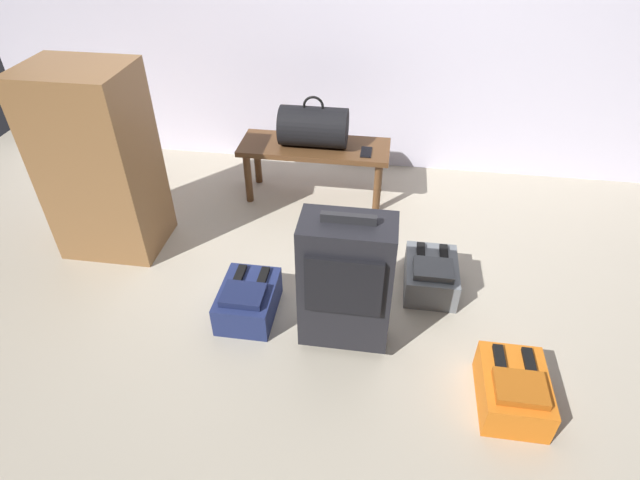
% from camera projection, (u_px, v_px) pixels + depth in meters
% --- Properties ---
extents(ground_plane, '(6.60, 6.60, 0.00)m').
position_uv_depth(ground_plane, '(372.00, 303.00, 2.76)').
color(ground_plane, '#B2A893').
extents(bench, '(1.00, 0.36, 0.40)m').
position_uv_depth(bench, '(315.00, 153.00, 3.42)').
color(bench, brown).
rests_on(bench, ground).
extents(duffel_bag_black, '(0.44, 0.26, 0.34)m').
position_uv_depth(duffel_bag_black, '(314.00, 127.00, 3.30)').
color(duffel_bag_black, black).
rests_on(duffel_bag_black, bench).
extents(cell_phone, '(0.07, 0.14, 0.01)m').
position_uv_depth(cell_phone, '(366.00, 152.00, 3.29)').
color(cell_phone, black).
rests_on(cell_phone, bench).
extents(suitcase_upright_charcoal, '(0.42, 0.26, 0.76)m').
position_uv_depth(suitcase_upright_charcoal, '(346.00, 282.00, 2.32)').
color(suitcase_upright_charcoal, black).
rests_on(suitcase_upright_charcoal, ground).
extents(backpack_navy, '(0.28, 0.38, 0.21)m').
position_uv_depth(backpack_navy, '(248.00, 300.00, 2.64)').
color(backpack_navy, navy).
rests_on(backpack_navy, ground).
extents(backpack_orange, '(0.28, 0.38, 0.21)m').
position_uv_depth(backpack_orange, '(513.00, 389.00, 2.20)').
color(backpack_orange, orange).
rests_on(backpack_orange, ground).
extents(backpack_grey, '(0.28, 0.38, 0.21)m').
position_uv_depth(backpack_grey, '(431.00, 275.00, 2.80)').
color(backpack_grey, slate).
rests_on(backpack_grey, ground).
extents(side_cabinet, '(0.56, 0.44, 1.10)m').
position_uv_depth(side_cabinet, '(99.00, 164.00, 2.86)').
color(side_cabinet, olive).
rests_on(side_cabinet, ground).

